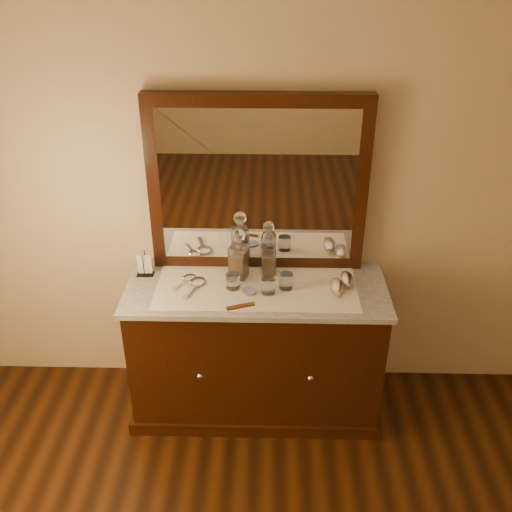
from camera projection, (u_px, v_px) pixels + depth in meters
name	position (u px, v px, depth m)	size (l,w,h in m)	color
dresser_cabinet	(256.00, 350.00, 3.36)	(1.40, 0.55, 0.82)	black
dresser_plinth	(256.00, 397.00, 3.54)	(1.46, 0.59, 0.08)	black
knob_left	(200.00, 376.00, 3.10)	(0.04, 0.04, 0.04)	silver
knob_right	(311.00, 378.00, 3.08)	(0.04, 0.04, 0.04)	silver
marble_top	(256.00, 289.00, 3.15)	(1.44, 0.59, 0.03)	silver
mirror_frame	(258.00, 185.00, 3.11)	(1.20, 0.08, 1.00)	black
mirror_glass	(257.00, 188.00, 3.08)	(1.06, 0.01, 0.86)	white
lace_runner	(256.00, 288.00, 3.13)	(1.10, 0.45, 0.00)	white
pin_dish	(249.00, 292.00, 3.08)	(0.08, 0.08, 0.01)	silver
comb	(241.00, 306.00, 2.96)	(0.15, 0.03, 0.01)	brown
napkin_rack	(145.00, 266.00, 3.23)	(0.10, 0.06, 0.14)	black
decanter_left	(238.00, 259.00, 3.17)	(0.11, 0.11, 0.30)	#8D4F14
decanter_right	(268.00, 258.00, 3.21)	(0.09, 0.09, 0.26)	#8D4F14
brush_near	(337.00, 287.00, 3.09)	(0.08, 0.17, 0.05)	tan
brush_far	(347.00, 280.00, 3.16)	(0.07, 0.16, 0.04)	tan
hand_mirror_outer	(187.00, 279.00, 3.19)	(0.13, 0.19, 0.02)	silver
hand_mirror_inner	(196.00, 284.00, 3.14)	(0.12, 0.23, 0.02)	silver
tumblers	(262.00, 283.00, 3.09)	(0.37, 0.13, 0.09)	white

